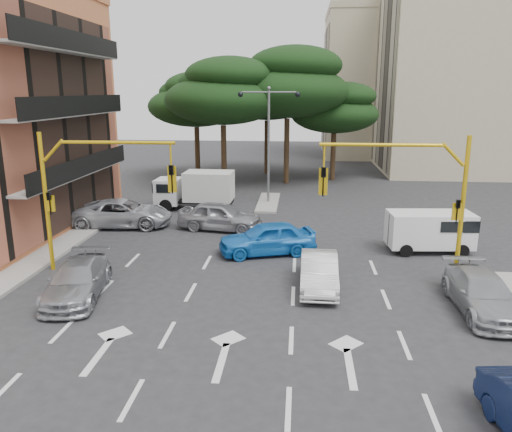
{
  "coord_description": "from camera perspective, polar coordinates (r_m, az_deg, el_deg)",
  "views": [
    {
      "loc": [
        2.16,
        -17.86,
        7.67
      ],
      "look_at": [
        0.03,
        6.06,
        1.6
      ],
      "focal_mm": 35.0,
      "sensor_mm": 36.0,
      "label": 1
    }
  ],
  "objects": [
    {
      "name": "ground",
      "position": [
        19.56,
        -1.68,
        -8.91
      ],
      "size": [
        120.0,
        120.0,
        0.0
      ],
      "primitive_type": "plane",
      "color": "#28282B",
      "rests_on": "ground"
    },
    {
      "name": "median_strip",
      "position": [
        34.77,
        1.41,
        1.56
      ],
      "size": [
        1.4,
        6.0,
        0.15
      ],
      "primitive_type": "cube",
      "color": "gray",
      "rests_on": "ground"
    },
    {
      "name": "apartment_beige_near",
      "position": [
        52.97,
        25.61,
        14.67
      ],
      "size": [
        20.2,
        12.15,
        18.7
      ],
      "color": "#BCAF8D",
      "rests_on": "ground"
    },
    {
      "name": "apartment_beige_far",
      "position": [
        62.8,
        15.48,
        14.31
      ],
      "size": [
        16.2,
        12.15,
        16.7
      ],
      "color": "#BCAF8D",
      "rests_on": "ground"
    },
    {
      "name": "pine_left_near",
      "position": [
        40.28,
        -3.73,
        14.06
      ],
      "size": [
        9.15,
        9.15,
        10.23
      ],
      "color": "#382616",
      "rests_on": "ground"
    },
    {
      "name": "pine_center",
      "position": [
        41.84,
        3.71,
        15.02
      ],
      "size": [
        9.98,
        9.98,
        11.16
      ],
      "color": "#382616",
      "rests_on": "ground"
    },
    {
      "name": "pine_left_far",
      "position": [
        44.76,
        -6.82,
        13.12
      ],
      "size": [
        8.32,
        8.32,
        9.3
      ],
      "color": "#382616",
      "rests_on": "ground"
    },
    {
      "name": "pine_right",
      "position": [
        43.94,
        9.07,
        12.12
      ],
      "size": [
        7.49,
        7.49,
        8.37
      ],
      "color": "#382616",
      "rests_on": "ground"
    },
    {
      "name": "pine_back",
      "position": [
        46.92,
        1.34,
        14.1
      ],
      "size": [
        9.15,
        9.15,
        10.23
      ],
      "color": "#382616",
      "rests_on": "ground"
    },
    {
      "name": "signal_mast_right",
      "position": [
        20.74,
        17.97,
        2.97
      ],
      "size": [
        5.79,
        0.37,
        6.0
      ],
      "color": "gold",
      "rests_on": "ground"
    },
    {
      "name": "signal_mast_left",
      "position": [
        22.11,
        -18.95,
        3.56
      ],
      "size": [
        5.79,
        0.37,
        6.0
      ],
      "color": "gold",
      "rests_on": "ground"
    },
    {
      "name": "street_lamp_center",
      "position": [
        34.0,
        1.46,
        10.4
      ],
      "size": [
        4.16,
        0.36,
        7.77
      ],
      "color": "slate",
      "rests_on": "median_strip"
    },
    {
      "name": "car_white_hatch",
      "position": [
        20.06,
        7.22,
        -6.32
      ],
      "size": [
        1.5,
        4.14,
        1.36
      ],
      "primitive_type": "imported",
      "rotation": [
        0.0,
        0.0,
        -0.02
      ],
      "color": "silver",
      "rests_on": "ground"
    },
    {
      "name": "car_blue_compact",
      "position": [
        23.91,
        1.28,
        -2.55
      ],
      "size": [
        4.97,
        3.15,
        1.58
      ],
      "primitive_type": "imported",
      "rotation": [
        0.0,
        0.0,
        -1.27
      ],
      "color": "blue",
      "rests_on": "ground"
    },
    {
      "name": "car_silver_wagon",
      "position": [
        20.22,
        -19.74,
        -6.93
      ],
      "size": [
        2.6,
        4.89,
        1.35
      ],
      "primitive_type": "imported",
      "rotation": [
        0.0,
        0.0,
        0.16
      ],
      "color": "#93959A",
      "rests_on": "ground"
    },
    {
      "name": "car_silver_cross_a",
      "position": [
        29.76,
        -15.02,
        0.31
      ],
      "size": [
        5.84,
        3.08,
        1.57
      ],
      "primitive_type": "imported",
      "rotation": [
        0.0,
        0.0,
        1.66
      ],
      "color": "#AEAFB6",
      "rests_on": "ground"
    },
    {
      "name": "car_silver_cross_b",
      "position": [
        28.08,
        -4.1,
        -0.01
      ],
      "size": [
        4.97,
        2.7,
        1.6
      ],
      "primitive_type": "imported",
      "rotation": [
        0.0,
        0.0,
        1.39
      ],
      "color": "#9A9CA2",
      "rests_on": "ground"
    },
    {
      "name": "car_silver_parked",
      "position": [
        19.6,
        24.45,
        -8.06
      ],
      "size": [
        1.95,
        4.68,
        1.35
      ],
      "primitive_type": "imported",
      "rotation": [
        0.0,
        0.0,
        0.01
      ],
      "color": "#9C9FA4",
      "rests_on": "ground"
    },
    {
      "name": "van_white",
      "position": [
        25.65,
        19.22,
        -1.7
      ],
      "size": [
        4.12,
        2.12,
        1.99
      ],
      "primitive_type": null,
      "rotation": [
        0.0,
        0.0,
        -1.49
      ],
      "color": "white",
      "rests_on": "ground"
    },
    {
      "name": "box_truck_a",
      "position": [
        33.06,
        -6.96,
        2.92
      ],
      "size": [
        5.2,
        2.27,
        2.54
      ],
      "primitive_type": null,
      "rotation": [
        0.0,
        0.0,
        1.55
      ],
      "color": "silver",
      "rests_on": "ground"
    }
  ]
}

